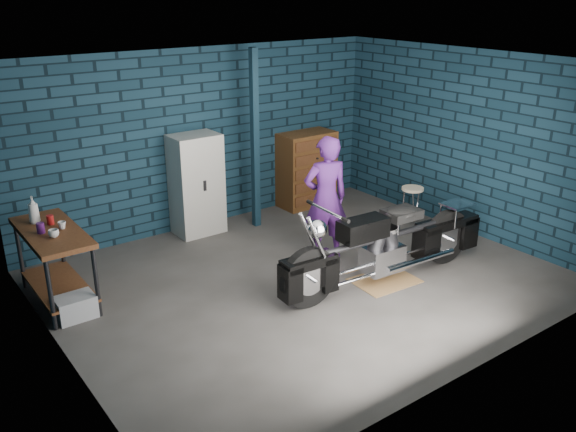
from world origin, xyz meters
The scene contains 16 objects.
ground centered at (0.00, 0.00, 0.00)m, with size 6.00×6.00×0.00m, color #4A4845.
room_walls centered at (0.00, 0.55, 1.90)m, with size 6.02×5.01×2.71m.
support_post centered at (0.55, 1.95, 1.35)m, with size 0.10×0.10×2.70m, color #112837.
workbench centered at (-2.68, 1.29, 0.46)m, with size 0.60×1.40×0.91m, color brown.
drip_mat centered at (0.80, -0.62, 0.00)m, with size 0.80×0.60×0.01m, color brown.
motorcycle centered at (0.80, -0.62, 0.58)m, with size 2.63×0.71×1.16m, color black, non-canonical shape.
person centered at (0.65, 0.41, 0.85)m, with size 0.62×0.41×1.71m, color #521F77.
storage_bin centered at (-2.66, 0.79, 0.13)m, with size 0.43×0.30×0.27m, color #989AA0.
locker centered at (-0.31, 2.23, 0.75)m, with size 0.70×0.50×1.51m, color beige.
tool_chest centered at (1.77, 2.23, 0.63)m, with size 0.94×0.52×1.25m, color brown.
shop_stool centered at (2.50, 0.53, 0.31)m, with size 0.34×0.34×0.61m, color beige, non-canonical shape.
cup_a centered at (-2.71, 1.06, 0.96)m, with size 0.11×0.11×0.09m, color beige.
cup_b centered at (-2.56, 1.26, 0.95)m, with size 0.09×0.09×0.08m, color beige.
mug_purple centered at (-2.79, 1.27, 0.97)m, with size 0.09×0.09×0.12m, color #4B175E.
mug_red centered at (-2.63, 1.48, 0.97)m, with size 0.08×0.08×0.11m, color #A51616.
bottle centered at (-2.76, 1.63, 1.07)m, with size 0.13×0.13×0.33m, color #989AA0.
Camera 1 is at (-4.31, -5.49, 3.54)m, focal length 38.00 mm.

